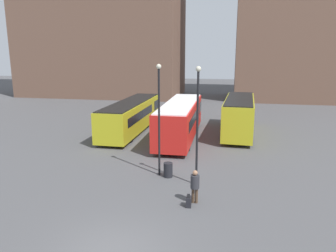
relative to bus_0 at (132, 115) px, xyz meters
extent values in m
plane|color=#4C4C4F|center=(4.78, -18.13, -1.51)|extent=(160.00, 160.00, 0.00)
cube|color=gold|center=(0.00, -0.10, -0.05)|extent=(2.48, 11.80, 2.42)
cube|color=black|center=(0.01, 4.74, 0.26)|extent=(2.50, 2.17, 0.92)
cube|color=black|center=(0.00, -1.16, 0.26)|extent=(2.50, 7.55, 0.73)
cube|color=black|center=(0.00, -0.10, 1.20)|extent=(2.28, 11.56, 0.08)
cylinder|color=black|center=(0.00, 3.56, -1.05)|extent=(2.36, 0.91, 0.90)
cylinder|color=black|center=(-0.01, -3.76, -1.05)|extent=(2.36, 0.91, 0.90)
cube|color=red|center=(4.73, -1.67, 0.11)|extent=(2.71, 11.42, 2.65)
cube|color=black|center=(4.66, 3.00, 0.44)|extent=(2.62, 2.13, 1.01)
cube|color=black|center=(4.74, -2.69, 0.44)|extent=(2.68, 7.32, 0.79)
cube|color=white|center=(4.73, -1.67, 1.48)|extent=(2.51, 11.19, 0.08)
cylinder|color=black|center=(4.68, 1.86, -0.97)|extent=(2.46, 1.10, 1.07)
cylinder|color=black|center=(4.78, -5.20, -0.97)|extent=(2.46, 1.10, 1.07)
cube|color=gold|center=(9.56, 0.72, 0.19)|extent=(2.81, 9.47, 2.82)
cube|color=black|center=(9.73, 4.57, 0.54)|extent=(2.52, 1.83, 1.07)
cube|color=black|center=(9.52, -0.12, 0.54)|extent=(2.70, 6.10, 0.85)
cube|color=black|center=(9.56, 0.72, 1.64)|extent=(2.61, 9.28, 0.08)
cylinder|color=black|center=(9.69, 3.63, -0.99)|extent=(2.35, 1.13, 1.03)
cylinder|color=black|center=(9.43, -2.18, -0.99)|extent=(2.35, 1.13, 1.03)
cylinder|color=#4C3828|center=(7.25, -13.60, -1.13)|extent=(0.15, 0.15, 0.75)
cylinder|color=#4C3828|center=(7.41, -13.59, -1.13)|extent=(0.15, 0.15, 0.75)
cylinder|color=#2D2D33|center=(7.33, -13.59, -0.43)|extent=(0.44, 0.44, 0.65)
sphere|color=#9E7051|center=(7.33, -13.59, 0.02)|extent=(0.24, 0.24, 0.24)
cube|color=black|center=(7.11, -14.05, -1.26)|extent=(0.26, 0.38, 0.48)
cube|color=black|center=(7.11, -14.18, -0.91)|extent=(0.13, 0.03, 0.22)
cylinder|color=black|center=(7.16, -11.35, 1.57)|extent=(0.12, 0.12, 6.16)
sphere|color=beige|center=(7.16, -11.35, 4.74)|extent=(0.28, 0.28, 0.28)
cylinder|color=black|center=(4.87, -10.33, 1.60)|extent=(0.12, 0.12, 6.21)
sphere|color=beige|center=(4.87, -10.33, 4.79)|extent=(0.28, 0.28, 0.28)
cylinder|color=black|center=(5.44, -10.55, -1.08)|extent=(0.52, 0.52, 0.85)
camera|label=1|loc=(8.88, -28.09, 5.55)|focal=35.00mm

